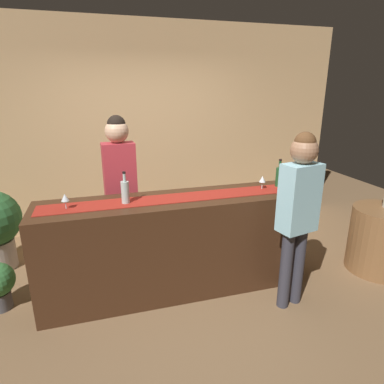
{
  "coord_description": "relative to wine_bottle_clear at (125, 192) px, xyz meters",
  "views": [
    {
      "loc": [
        -0.67,
        -2.93,
        2.02
      ],
      "look_at": [
        0.19,
        0.0,
        1.04
      ],
      "focal_mm": 30.75,
      "sensor_mm": 36.0,
      "label": 1
    }
  ],
  "objects": [
    {
      "name": "ground_plane",
      "position": [
        0.45,
        0.01,
        -1.11
      ],
      "size": [
        10.0,
        10.0,
        0.0
      ],
      "primitive_type": "plane",
      "color": "brown"
    },
    {
      "name": "back_wall",
      "position": [
        0.45,
        1.91,
        0.34
      ],
      "size": [
        6.0,
        0.12,
        2.9
      ],
      "primitive_type": "cube",
      "color": "tan",
      "rests_on": "ground"
    },
    {
      "name": "bar_counter",
      "position": [
        0.45,
        0.01,
        -0.61
      ],
      "size": [
        2.61,
        0.6,
        0.99
      ],
      "primitive_type": "cube",
      "color": "#3D2314",
      "rests_on": "ground"
    },
    {
      "name": "counter_runner_cloth",
      "position": [
        0.45,
        0.01,
        -0.11
      ],
      "size": [
        2.48,
        0.28,
        0.01
      ],
      "primitive_type": "cube",
      "color": "maroon",
      "rests_on": "bar_counter"
    },
    {
      "name": "wine_bottle_clear",
      "position": [
        0.0,
        0.0,
        0.0
      ],
      "size": [
        0.07,
        0.07,
        0.3
      ],
      "color": "#B2C6C1",
      "rests_on": "bar_counter"
    },
    {
      "name": "wine_bottle_green",
      "position": [
        1.63,
        0.08,
        0.0
      ],
      "size": [
        0.07,
        0.07,
        0.3
      ],
      "color": "#194723",
      "rests_on": "bar_counter"
    },
    {
      "name": "wine_glass_near_customer",
      "position": [
        -0.52,
        -0.01,
        -0.01
      ],
      "size": [
        0.07,
        0.07,
        0.14
      ],
      "color": "silver",
      "rests_on": "bar_counter"
    },
    {
      "name": "wine_glass_mid_counter",
      "position": [
        1.42,
        0.05,
        -0.01
      ],
      "size": [
        0.07,
        0.07,
        0.14
      ],
      "color": "silver",
      "rests_on": "bar_counter"
    },
    {
      "name": "bartender",
      "position": [
        -0.0,
        0.59,
        -0.02
      ],
      "size": [
        0.35,
        0.24,
        1.75
      ],
      "rotation": [
        0.0,
        0.0,
        3.2
      ],
      "color": "#26262B",
      "rests_on": "ground"
    },
    {
      "name": "customer_sipping",
      "position": [
        1.46,
        -0.55,
        -0.08
      ],
      "size": [
        0.37,
        0.27,
        1.67
      ],
      "rotation": [
        0.0,
        0.0,
        0.21
      ],
      "color": "#33333D",
      "rests_on": "ground"
    },
    {
      "name": "round_side_table",
      "position": [
        2.79,
        -0.28,
        -0.74
      ],
      "size": [
        0.68,
        0.68,
        0.74
      ],
      "primitive_type": "cylinder",
      "color": "brown",
      "rests_on": "ground"
    }
  ]
}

